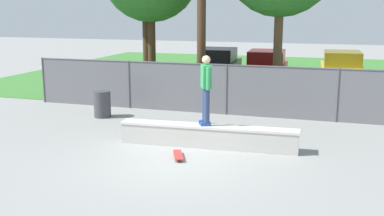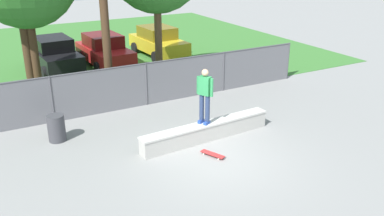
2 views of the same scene
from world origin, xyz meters
The scene contains 10 objects.
ground_plane centered at (0.00, 0.00, 0.00)m, with size 80.00×80.00×0.00m, color gray.
grass_strip centered at (0.00, 15.52, 0.01)m, with size 26.51×20.00×0.02m, color #3D7A33.
concrete_ledge centered at (0.44, 1.30, 0.30)m, with size 4.74×0.74×0.59m.
skateboarder centered at (0.37, 1.34, 1.60)m, with size 0.40×0.54×1.82m.
skateboard centered at (-0.01, 0.20, 0.07)m, with size 0.50×0.81×0.09m.
chainlink_fence centered at (0.00, 5.22, 0.95)m, with size 14.58×0.07×1.74m.
car_black centered at (-2.09, 12.10, 0.84)m, with size 2.20×4.30×1.66m.
car_red centered at (0.37, 11.65, 0.84)m, with size 2.20×4.30×1.66m.
car_yellow centered at (3.74, 12.25, 0.84)m, with size 2.20×4.30×1.66m.
trash_bin centered at (-3.88, 3.60, 0.44)m, with size 0.56×0.56×0.89m, color #3F3F44.
Camera 1 is at (3.61, -10.12, 3.58)m, focal length 43.78 mm.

